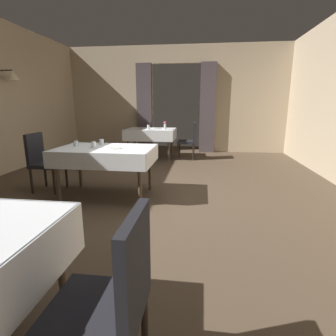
# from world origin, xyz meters

# --- Properties ---
(ground) EXTENTS (10.08, 10.08, 0.00)m
(ground) POSITION_xyz_m (0.00, 0.00, 0.00)
(ground) COLOR #4C3D2D
(wall_back) EXTENTS (6.40, 0.27, 3.00)m
(wall_back) POSITION_xyz_m (0.00, 4.18, 1.51)
(wall_back) COLOR tan
(wall_back) RESTS_ON ground
(dining_table_mid) EXTENTS (1.43, 0.94, 0.75)m
(dining_table_mid) POSITION_xyz_m (-0.62, -0.05, 0.66)
(dining_table_mid) COLOR #4C3D2D
(dining_table_mid) RESTS_ON ground
(dining_table_far) EXTENTS (1.28, 0.90, 0.75)m
(dining_table_far) POSITION_xyz_m (-0.55, 3.04, 0.65)
(dining_table_far) COLOR #4C3D2D
(dining_table_far) RESTS_ON ground
(chair_near_right) EXTENTS (0.44, 0.44, 0.93)m
(chair_near_right) POSITION_xyz_m (0.42, -2.81, 0.52)
(chair_near_right) COLOR black
(chair_near_right) RESTS_ON ground
(chair_mid_left) EXTENTS (0.44, 0.44, 0.93)m
(chair_mid_left) POSITION_xyz_m (-1.73, 0.07, 0.52)
(chair_mid_left) COLOR black
(chair_mid_left) RESTS_ON ground
(chair_far_right) EXTENTS (0.44, 0.44, 0.93)m
(chair_far_right) POSITION_xyz_m (0.48, 2.97, 0.52)
(chair_far_right) COLOR black
(chair_far_right) RESTS_ON ground
(glass_mid_a) EXTENTS (0.07, 0.07, 0.08)m
(glass_mid_a) POSITION_xyz_m (-1.12, 0.03, 0.79)
(glass_mid_a) COLOR silver
(glass_mid_a) RESTS_ON dining_table_mid
(plate_mid_b) EXTENTS (0.24, 0.24, 0.01)m
(plate_mid_b) POSITION_xyz_m (-0.47, -0.11, 0.76)
(plate_mid_b) COLOR white
(plate_mid_b) RESTS_ON dining_table_mid
(glass_mid_c) EXTENTS (0.07, 0.07, 0.08)m
(glass_mid_c) POSITION_xyz_m (-0.80, 0.25, 0.79)
(glass_mid_c) COLOR silver
(glass_mid_c) RESTS_ON dining_table_mid
(glass_mid_d) EXTENTS (0.07, 0.07, 0.09)m
(glass_mid_d) POSITION_xyz_m (-0.79, -0.09, 0.80)
(glass_mid_d) COLOR silver
(glass_mid_d) RESTS_ON dining_table_mid
(flower_vase_far) EXTENTS (0.07, 0.07, 0.21)m
(flower_vase_far) POSITION_xyz_m (-0.15, 2.93, 0.86)
(flower_vase_far) COLOR silver
(flower_vase_far) RESTS_ON dining_table_far
(glass_far_b) EXTENTS (0.07, 0.07, 0.11)m
(glass_far_b) POSITION_xyz_m (-0.58, 2.92, 0.81)
(glass_far_b) COLOR silver
(glass_far_b) RESTS_ON dining_table_far
(plate_far_c) EXTENTS (0.20, 0.20, 0.01)m
(plate_far_c) POSITION_xyz_m (-1.01, 3.28, 0.76)
(plate_far_c) COLOR white
(plate_far_c) RESTS_ON dining_table_far
(plate_far_d) EXTENTS (0.23, 0.23, 0.01)m
(plate_far_d) POSITION_xyz_m (-0.40, 3.15, 0.76)
(plate_far_d) COLOR white
(plate_far_d) RESTS_ON dining_table_far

